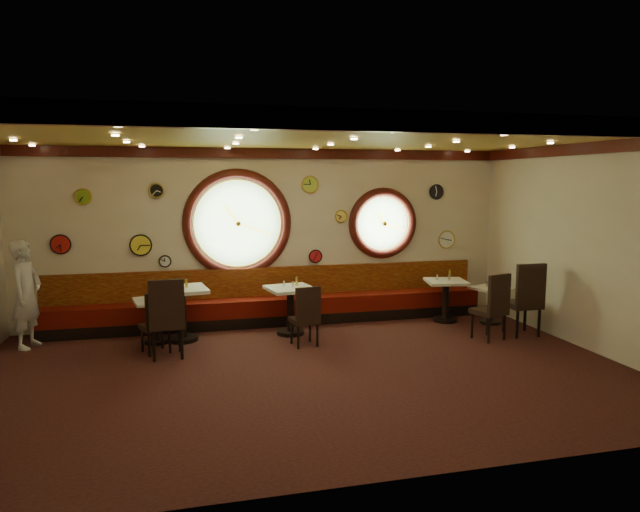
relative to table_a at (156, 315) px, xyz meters
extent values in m
cube|color=black|center=(2.05, -1.98, -0.45)|extent=(9.00, 6.00, 0.00)
cube|color=#B78533|center=(2.05, -1.98, 2.75)|extent=(9.00, 6.00, 0.02)
cube|color=beige|center=(2.05, 1.02, 1.15)|extent=(9.00, 0.02, 3.20)
cube|color=beige|center=(2.05, -4.98, 1.15)|extent=(9.00, 0.02, 3.20)
cube|color=beige|center=(6.55, -1.98, 1.15)|extent=(0.02, 6.00, 3.20)
cube|color=#3C0F0A|center=(2.05, 0.97, 2.66)|extent=(9.00, 0.10, 0.18)
cube|color=#3C0F0A|center=(2.05, -4.93, 2.66)|extent=(9.00, 0.10, 0.18)
cube|color=#3C0F0A|center=(6.50, -1.98, 2.66)|extent=(0.10, 6.00, 0.18)
cube|color=black|center=(2.05, 0.74, -0.35)|extent=(8.00, 0.55, 0.20)
cube|color=#560D07|center=(2.05, 0.74, -0.10)|extent=(8.00, 0.55, 0.30)
cube|color=#5F0C07|center=(2.05, 0.96, 0.30)|extent=(8.00, 0.10, 0.55)
cylinder|color=#7CA865|center=(1.45, 1.02, 1.40)|extent=(1.66, 0.02, 1.66)
torus|color=#3C0F0A|center=(1.45, 1.00, 1.40)|extent=(1.98, 0.18, 1.98)
torus|color=gold|center=(1.45, 0.97, 1.40)|extent=(1.61, 0.03, 1.61)
cylinder|color=#7CA865|center=(4.25, 1.02, 1.35)|extent=(1.10, 0.02, 1.10)
torus|color=#3C0F0A|center=(4.25, 1.00, 1.35)|extent=(1.38, 0.18, 1.38)
torus|color=gold|center=(4.25, 0.97, 1.35)|extent=(1.09, 0.03, 1.09)
cylinder|color=red|center=(-1.55, 0.98, 1.10)|extent=(0.32, 0.03, 0.32)
cylinder|color=black|center=(0.05, 0.98, 2.00)|extent=(0.24, 0.03, 0.24)
cylinder|color=red|center=(2.90, 0.98, 0.75)|extent=(0.24, 0.03, 0.24)
cylinder|color=#7CAF23|center=(-1.15, 0.98, 1.90)|extent=(0.26, 0.03, 0.26)
cylinder|color=#FFE454|center=(3.40, 0.98, 1.50)|extent=(0.22, 0.03, 0.22)
cylinder|color=white|center=(5.60, 0.98, 1.00)|extent=(0.34, 0.03, 0.34)
cylinder|color=black|center=(5.35, 0.98, 1.95)|extent=(0.28, 0.03, 0.28)
cylinder|color=#B0D342|center=(2.80, 0.98, 2.10)|extent=(0.30, 0.03, 0.30)
cylinder|color=yellow|center=(-0.25, 0.98, 1.05)|extent=(0.36, 0.03, 0.36)
cylinder|color=white|center=(0.15, 0.98, 0.75)|extent=(0.20, 0.03, 0.20)
cylinder|color=black|center=(0.00, 0.00, -0.43)|extent=(0.41, 0.41, 0.06)
cylinder|color=black|center=(0.00, 0.00, -0.10)|extent=(0.11, 0.11, 0.66)
cube|color=white|center=(0.00, 0.00, 0.24)|extent=(0.77, 0.77, 0.05)
cylinder|color=black|center=(0.41, 0.02, -0.42)|extent=(0.51, 0.51, 0.07)
cylinder|color=black|center=(0.41, 0.02, -0.02)|extent=(0.14, 0.14, 0.80)
cube|color=white|center=(0.41, 0.02, 0.40)|extent=(0.91, 0.91, 0.06)
cylinder|color=black|center=(2.21, -0.02, -0.42)|extent=(0.47, 0.47, 0.06)
cylinder|color=black|center=(2.21, -0.02, -0.05)|extent=(0.13, 0.13, 0.75)
cube|color=white|center=(2.21, -0.02, 0.34)|extent=(0.87, 0.87, 0.05)
cylinder|color=black|center=(5.21, 0.17, -0.42)|extent=(0.45, 0.45, 0.06)
cylinder|color=black|center=(5.21, 0.17, -0.07)|extent=(0.12, 0.12, 0.71)
cube|color=white|center=(5.21, 0.17, 0.30)|extent=(0.83, 0.83, 0.05)
cylinder|color=black|center=(5.95, -0.18, -0.43)|extent=(0.39, 0.39, 0.05)
cylinder|color=black|center=(5.95, -0.18, -0.12)|extent=(0.11, 0.11, 0.62)
cube|color=white|center=(5.95, -0.18, 0.20)|extent=(0.79, 0.79, 0.04)
cube|color=black|center=(0.01, -0.55, -0.05)|extent=(0.53, 0.53, 0.07)
cube|color=black|center=(0.07, -0.71, 0.25)|extent=(0.40, 0.20, 0.53)
cube|color=black|center=(0.18, -0.81, 0.05)|extent=(0.54, 0.54, 0.09)
cube|color=black|center=(0.19, -1.03, 0.42)|extent=(0.51, 0.10, 0.66)
cube|color=black|center=(2.30, -0.72, -0.05)|extent=(0.46, 0.46, 0.07)
cube|color=black|center=(2.33, -0.90, 0.26)|extent=(0.41, 0.11, 0.53)
cube|color=black|center=(5.35, -1.12, 0.01)|extent=(0.59, 0.59, 0.08)
cube|color=black|center=(5.41, -1.31, 0.36)|extent=(0.46, 0.20, 0.61)
cube|color=black|center=(6.05, -1.00, 0.07)|extent=(0.53, 0.53, 0.09)
cube|color=black|center=(6.04, -1.23, 0.46)|extent=(0.53, 0.07, 0.69)
cylinder|color=silver|center=(-0.05, 0.00, 0.32)|extent=(0.04, 0.04, 0.10)
cylinder|color=silver|center=(0.29, 0.12, 0.48)|extent=(0.04, 0.04, 0.10)
cylinder|color=silver|center=(2.12, 0.08, 0.42)|extent=(0.04, 0.04, 0.10)
cylinder|color=silver|center=(5.07, 0.27, 0.38)|extent=(0.04, 0.04, 0.10)
cylinder|color=silver|center=(-0.03, -0.04, 0.32)|extent=(0.04, 0.04, 0.11)
cylinder|color=silver|center=(0.37, -0.04, 0.48)|extent=(0.04, 0.04, 0.11)
cylinder|color=silver|center=(2.26, -0.03, 0.42)|extent=(0.04, 0.04, 0.10)
cylinder|color=silver|center=(5.25, 0.15, 0.38)|extent=(0.04, 0.04, 0.11)
cylinder|color=gold|center=(0.09, 0.08, 0.36)|extent=(0.06, 0.06, 0.18)
cylinder|color=gold|center=(0.50, 0.06, 0.50)|extent=(0.04, 0.04, 0.14)
cylinder|color=yellow|center=(2.35, 0.09, 0.45)|extent=(0.05, 0.05, 0.16)
cylinder|color=yellow|center=(5.33, 0.28, 0.41)|extent=(0.05, 0.05, 0.17)
cylinder|color=silver|center=(5.91, -0.09, 0.28)|extent=(0.04, 0.04, 0.10)
cylinder|color=silver|center=(5.98, -0.19, 0.28)|extent=(0.04, 0.04, 0.11)
cylinder|color=gold|center=(6.05, -0.12, 0.31)|extent=(0.05, 0.05, 0.17)
imported|color=silver|center=(-1.95, 0.22, 0.40)|extent=(0.57, 0.71, 1.71)
camera|label=1|loc=(0.39, -9.40, 2.18)|focal=32.00mm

